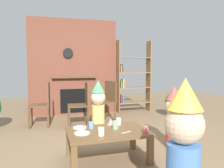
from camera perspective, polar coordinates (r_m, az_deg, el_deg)
name	(u,v)px	position (r m, az deg, el deg)	size (l,w,h in m)	color
ground_plane	(110,149)	(3.38, -0.51, -16.67)	(12.00, 12.00, 0.00)	#846B4C
brick_fireplace_feature	(74,67)	(5.66, -10.02, 4.28)	(2.20, 0.28, 2.40)	brown
bookshelf	(132,79)	(5.85, 5.12, 1.23)	(0.90, 0.28, 1.90)	olive
coffee_table	(108,135)	(2.91, -1.15, -13.19)	(1.03, 0.66, 0.40)	brown
paper_cup_near_left	(91,125)	(2.98, -5.48, -10.65)	(0.06, 0.06, 0.09)	#669EE0
paper_cup_near_right	(119,121)	(3.14, 1.72, -9.74)	(0.07, 0.07, 0.10)	silver
paper_cup_center	(146,129)	(2.82, 8.80, -11.63)	(0.06, 0.06, 0.09)	#E5666B
paper_cup_far_left	(115,125)	(2.95, 0.84, -10.66)	(0.07, 0.07, 0.11)	#8CD18C
paper_cup_far_right	(101,132)	(2.68, -2.86, -12.31)	(0.08, 0.08, 0.10)	silver
paper_plate_front	(80,128)	(3.03, -8.43, -11.20)	(0.18, 0.18, 0.01)	white
paper_plate_rear	(82,133)	(2.79, -7.81, -12.60)	(0.19, 0.19, 0.01)	white
birthday_cake_slice	(111,122)	(3.14, -0.37, -9.84)	(0.10, 0.10, 0.09)	pink
table_fork	(126,132)	(2.82, 3.75, -12.45)	(0.15, 0.02, 0.01)	silver
child_with_cone_hat	(184,145)	(1.91, 18.23, -14.81)	(0.32, 0.32, 1.14)	#4C7FC6
child_in_pink	(174,115)	(3.45, 15.78, -7.84)	(0.26, 0.26, 0.93)	#D13838
child_by_the_chairs	(98,105)	(4.02, -3.63, -5.59)	(0.27, 0.27, 0.97)	#E0CC66
dining_chair_left	(44,101)	(4.67, -17.34, -4.38)	(0.43, 0.43, 0.90)	brown
dining_chair_middle	(82,102)	(4.46, -7.74, -4.62)	(0.42, 0.42, 0.90)	brown
dining_chair_right	(107,99)	(4.83, -1.27, -3.84)	(0.51, 0.51, 0.90)	brown
potted_plant_tall	(175,103)	(5.48, 16.12, -4.80)	(0.46, 0.46, 0.61)	#9E5B42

